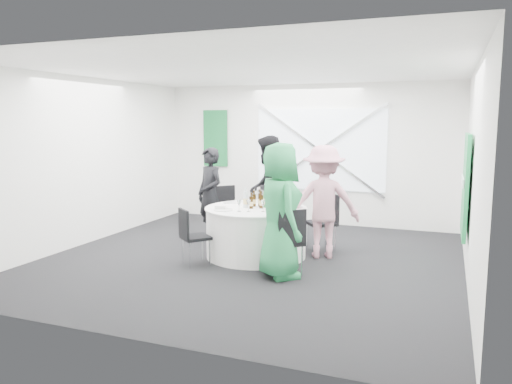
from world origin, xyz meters
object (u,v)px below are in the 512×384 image
(banquet_table, at_px, (256,232))
(chair_front_left, at_px, (191,233))
(green_water_bottle, at_px, (266,200))
(clear_water_bottle, at_px, (246,200))
(chair_back_right, at_px, (326,217))
(chair_front_right, at_px, (288,237))
(person_man_back, at_px, (268,188))
(person_woman_green, at_px, (280,210))
(chair_back, at_px, (290,213))
(person_woman_pink, at_px, (323,202))
(person_man_back_left, at_px, (210,195))
(chair_back_left, at_px, (227,209))

(banquet_table, height_order, chair_front_left, chair_front_left)
(green_water_bottle, relative_size, clear_water_bottle, 0.96)
(chair_back_right, bearing_deg, chair_front_right, -44.90)
(banquet_table, distance_m, green_water_bottle, 0.52)
(green_water_bottle, xyz_separation_m, clear_water_bottle, (-0.28, -0.14, 0.01))
(person_man_back, bearing_deg, person_woman_green, 13.05)
(chair_back, xyz_separation_m, clear_water_bottle, (-0.31, -1.27, 0.40))
(banquet_table, relative_size, person_woman_pink, 0.91)
(chair_back_right, height_order, chair_front_right, chair_front_right)
(person_man_back, xyz_separation_m, green_water_bottle, (0.35, -1.06, -0.03))
(person_man_back_left, bearing_deg, person_man_back, 59.18)
(green_water_bottle, bearing_deg, chair_back_right, 40.89)
(chair_front_right, bearing_deg, chair_back_left, -87.81)
(banquet_table, relative_size, person_woman_green, 0.87)
(person_woman_green, bearing_deg, person_man_back_left, 11.51)
(chair_back, bearing_deg, person_woman_pink, -39.90)
(green_water_bottle, height_order, clear_water_bottle, clear_water_bottle)
(person_man_back, height_order, person_woman_pink, person_man_back)
(banquet_table, xyz_separation_m, green_water_bottle, (0.13, 0.07, 0.50))
(chair_back_right, relative_size, person_man_back, 0.50)
(person_man_back_left, xyz_separation_m, person_woman_pink, (2.07, -0.33, 0.05))
(person_woman_green, bearing_deg, person_man_back, -14.31)
(person_woman_pink, distance_m, person_woman_green, 1.20)
(person_woman_green, distance_m, green_water_bottle, 1.05)
(person_man_back_left, height_order, person_woman_green, person_woman_green)
(chair_back, distance_m, chair_front_right, 2.10)
(person_man_back_left, bearing_deg, person_woman_pink, 21.82)
(chair_back_right, height_order, chair_front_left, chair_back_right)
(green_water_bottle, bearing_deg, clear_water_bottle, -153.65)
(chair_back, height_order, person_man_back_left, person_man_back_left)
(chair_back_right, bearing_deg, banquet_table, -90.00)
(chair_back_left, distance_m, person_woman_green, 2.19)
(chair_front_left, relative_size, person_woman_pink, 0.48)
(person_man_back, height_order, person_woman_green, person_man_back)
(chair_front_right, relative_size, person_woman_pink, 0.54)
(chair_back_left, height_order, person_woman_green, person_woman_green)
(chair_back, distance_m, person_woman_green, 2.14)
(banquet_table, bearing_deg, person_man_back_left, 149.24)
(chair_front_right, distance_m, chair_front_left, 1.46)
(person_man_back_left, distance_m, person_woman_pink, 2.10)
(chair_back_right, xyz_separation_m, chair_front_left, (-1.61, -1.55, -0.06))
(chair_back_left, distance_m, person_man_back, 0.81)
(chair_back_left, relative_size, clear_water_bottle, 3.07)
(chair_front_right, height_order, clear_water_bottle, clear_water_bottle)
(person_man_back_left, bearing_deg, banquet_table, 0.00)
(chair_back_right, height_order, person_man_back, person_man_back)
(clear_water_bottle, bearing_deg, person_man_back_left, 143.08)
(person_woman_pink, bearing_deg, clear_water_bottle, 0.63)
(person_man_back_left, distance_m, person_man_back, 1.01)
(banquet_table, relative_size, green_water_bottle, 5.24)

